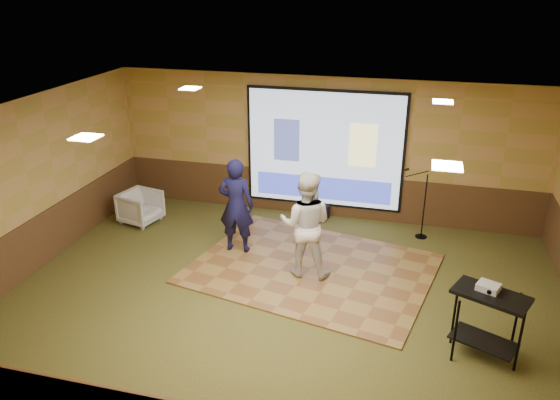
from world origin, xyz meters
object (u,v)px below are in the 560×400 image
(player_left, at_px, (236,206))
(mic_stand, at_px, (420,214))
(dance_floor, at_px, (311,268))
(projector_screen, at_px, (324,151))
(av_table, at_px, (488,313))
(player_right, at_px, (306,224))
(banquet_chair, at_px, (141,207))
(projector, at_px, (488,287))
(duffel_bag, at_px, (317,212))

(player_left, height_order, mic_stand, player_left)
(dance_floor, height_order, mic_stand, mic_stand)
(projector_screen, distance_m, av_table, 5.16)
(player_right, distance_m, banquet_chair, 4.07)
(av_table, xyz_separation_m, projector, (-0.04, 0.08, 0.34))
(av_table, distance_m, projector, 0.35)
(projector_screen, distance_m, player_left, 2.46)
(projector_screen, xyz_separation_m, dance_floor, (0.25, -2.37, -1.46))
(projector, bearing_deg, player_left, 178.20)
(projector_screen, relative_size, dance_floor, 0.82)
(duffel_bag, bearing_deg, projector_screen, 66.04)
(dance_floor, height_order, player_right, player_right)
(duffel_bag, bearing_deg, banquet_chair, -162.36)
(player_right, distance_m, mic_stand, 2.81)
(player_left, bearing_deg, projector, 151.31)
(dance_floor, relative_size, duffel_bag, 8.65)
(projector_screen, height_order, duffel_bag, projector_screen)
(av_table, relative_size, banquet_chair, 1.34)
(player_right, bearing_deg, player_left, -23.62)
(projector, distance_m, mic_stand, 3.65)
(player_left, height_order, player_right, player_right)
(player_left, height_order, banquet_chair, player_left)
(dance_floor, distance_m, player_right, 0.98)
(dance_floor, bearing_deg, av_table, -32.65)
(player_right, height_order, duffel_bag, player_right)
(player_left, relative_size, duffel_bag, 3.84)
(dance_floor, bearing_deg, player_left, 167.62)
(projector_screen, bearing_deg, projector, -53.82)
(banquet_chair, distance_m, duffel_bag, 3.74)
(player_right, xyz_separation_m, banquet_chair, (-3.82, 1.26, -0.62))
(player_left, relative_size, av_table, 1.80)
(dance_floor, bearing_deg, mic_stand, 45.15)
(player_right, relative_size, banquet_chair, 2.49)
(dance_floor, relative_size, av_table, 4.06)
(projector_screen, distance_m, dance_floor, 2.80)
(mic_stand, height_order, banquet_chair, mic_stand)
(player_left, bearing_deg, player_right, 156.06)
(banquet_chair, bearing_deg, mic_stand, -68.78)
(projector_screen, distance_m, duffel_bag, 1.34)
(player_right, bearing_deg, projector, 149.32)
(projector_screen, height_order, av_table, projector_screen)
(projector_screen, bearing_deg, player_left, -121.55)
(player_left, xyz_separation_m, projector, (4.21, -2.01, 0.11))
(dance_floor, distance_m, projector, 3.35)
(av_table, xyz_separation_m, mic_stand, (-0.94, 3.58, -0.22))
(projector_screen, distance_m, projector, 5.03)
(projector, relative_size, duffel_bag, 0.59)
(projector_screen, distance_m, banquet_chair, 4.04)
(projector_screen, bearing_deg, duffel_bag, -113.96)
(player_left, relative_size, mic_stand, 1.26)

